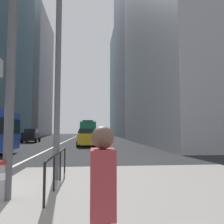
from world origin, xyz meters
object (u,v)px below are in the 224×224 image
(car_receding_far, at_px, (82,133))
(street_lamp_post, at_px, (59,32))
(bollard_right, at_px, (1,179))
(pedestrian_waiting, at_px, (103,204))
(city_bus_red_distant, at_px, (87,130))
(city_bus_red_receding, at_px, (88,130))
(car_receding_near, at_px, (87,137))
(car_oncoming_mid, at_px, (31,135))

(car_receding_far, relative_size, street_lamp_post, 0.55)
(bollard_right, relative_size, pedestrian_waiting, 0.54)
(city_bus_red_distant, bearing_deg, bollard_right, -91.26)
(city_bus_red_receding, relative_size, bollard_right, 12.64)
(car_receding_near, bearing_deg, bollard_right, -95.13)
(car_oncoming_mid, xyz_separation_m, car_receding_near, (8.01, -8.49, 0.00))
(car_oncoming_mid, distance_m, car_receding_far, 22.20)
(city_bus_red_distant, height_order, bollard_right, city_bus_red_distant)
(car_receding_near, bearing_deg, street_lamp_post, -92.69)
(car_receding_near, relative_size, street_lamp_post, 0.54)
(city_bus_red_receding, xyz_separation_m, car_receding_far, (-1.37, 13.35, -0.85))
(car_receding_near, bearing_deg, car_receding_far, 92.78)
(car_receding_near, height_order, pedestrian_waiting, car_receding_near)
(city_bus_red_receding, relative_size, pedestrian_waiting, 6.88)
(city_bus_red_receding, bearing_deg, car_receding_far, 95.85)
(bollard_right, bearing_deg, city_bus_red_receding, 87.32)
(city_bus_red_distant, distance_m, car_receding_near, 38.97)
(car_receding_far, relative_size, bollard_right, 4.79)
(car_receding_near, relative_size, bollard_right, 4.69)
(street_lamp_post, bearing_deg, car_receding_near, 87.31)
(car_receding_far, bearing_deg, pedestrian_waiting, -87.95)
(city_bus_red_receding, bearing_deg, street_lamp_post, -91.26)
(car_oncoming_mid, bearing_deg, pedestrian_waiting, -74.92)
(car_receding_far, xyz_separation_m, bollard_right, (-0.31, -49.18, -0.33))
(city_bus_red_receding, height_order, pedestrian_waiting, city_bus_red_receding)
(car_receding_far, relative_size, pedestrian_waiting, 2.61)
(car_receding_near, distance_m, street_lamp_post, 17.76)
(street_lamp_post, bearing_deg, car_oncoming_mid, 105.66)
(city_bus_red_distant, distance_m, car_oncoming_mid, 31.40)
(city_bus_red_distant, xyz_separation_m, street_lamp_post, (-0.35, -56.17, 3.45))
(car_oncoming_mid, distance_m, car_receding_near, 11.68)
(car_oncoming_mid, distance_m, bollard_right, 28.67)
(bollard_right, bearing_deg, pedestrian_waiting, -57.22)
(city_bus_red_distant, height_order, car_receding_near, city_bus_red_distant)
(city_bus_red_distant, xyz_separation_m, bollard_right, (-1.29, -58.43, -1.17))
(car_receding_near, xyz_separation_m, bollard_right, (-1.75, -19.48, -0.33))
(city_bus_red_distant, relative_size, pedestrian_waiting, 6.90)
(car_receding_far, height_order, street_lamp_post, street_lamp_post)
(car_receding_near, bearing_deg, city_bus_red_distant, 90.68)
(city_bus_red_distant, relative_size, bollard_right, 12.68)
(car_oncoming_mid, distance_m, street_lamp_post, 27.04)
(car_oncoming_mid, height_order, street_lamp_post, street_lamp_post)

